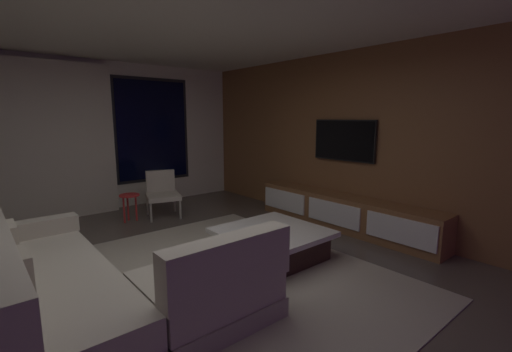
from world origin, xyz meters
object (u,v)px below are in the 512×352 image
object	(u,v)px
sectional_couch	(94,288)
coffee_table	(272,243)
media_console	(344,213)
book_stack_on_coffee_table	(273,228)
accent_chair_near_window	(162,191)
side_stool	(129,199)
mounted_tv	(344,140)

from	to	relation	value
sectional_couch	coffee_table	bearing A→B (deg)	0.09
media_console	book_stack_on_coffee_table	bearing A→B (deg)	-176.05
coffee_table	accent_chair_near_window	world-z (taller)	accent_chair_near_window
book_stack_on_coffee_table	side_stool	size ratio (longest dim) A/B	0.59
book_stack_on_coffee_table	coffee_table	bearing A→B (deg)	89.09
book_stack_on_coffee_table	mounted_tv	size ratio (longest dim) A/B	0.25
sectional_couch	coffee_table	world-z (taller)	sectional_couch
coffee_table	mounted_tv	size ratio (longest dim) A/B	1.06
side_stool	media_console	bearing A→B (deg)	-46.63
book_stack_on_coffee_table	accent_chair_near_window	distance (m)	2.62
accent_chair_near_window	side_stool	size ratio (longest dim) A/B	1.70
sectional_couch	coffee_table	distance (m)	2.04
coffee_table	accent_chair_near_window	distance (m)	2.62
side_stool	sectional_couch	bearing A→B (deg)	-115.76
sectional_couch	media_console	xyz separation A→B (m)	(3.63, 0.10, -0.04)
mounted_tv	media_console	bearing A→B (deg)	-132.38
sectional_couch	book_stack_on_coffee_table	bearing A→B (deg)	-0.29
coffee_table	sectional_couch	bearing A→B (deg)	-179.91
coffee_table	book_stack_on_coffee_table	xyz separation A→B (m)	(-0.00, -0.01, 0.20)
media_console	mounted_tv	world-z (taller)	mounted_tv
coffee_table	mounted_tv	xyz separation A→B (m)	(1.78, 0.29, 1.16)
coffee_table	mounted_tv	world-z (taller)	mounted_tv
coffee_table	media_console	distance (m)	1.60
accent_chair_near_window	mounted_tv	size ratio (longest dim) A/B	0.71
coffee_table	media_console	bearing A→B (deg)	3.46
sectional_couch	media_console	distance (m)	3.63
sectional_couch	book_stack_on_coffee_table	distance (m)	2.04
accent_chair_near_window	mounted_tv	world-z (taller)	mounted_tv
sectional_couch	accent_chair_near_window	world-z (taller)	sectional_couch
accent_chair_near_window	side_stool	world-z (taller)	accent_chair_near_window
media_console	accent_chair_near_window	bearing A→B (deg)	125.65
sectional_couch	media_console	size ratio (longest dim) A/B	0.81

